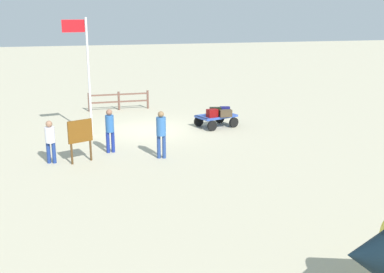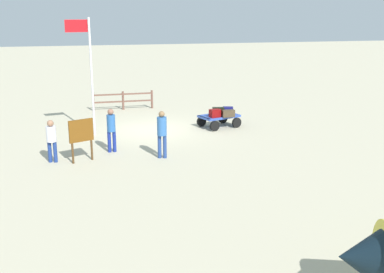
# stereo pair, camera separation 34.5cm
# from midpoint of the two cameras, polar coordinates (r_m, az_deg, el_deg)

# --- Properties ---
(ground_plane) EXTENTS (120.00, 120.00, 0.00)m
(ground_plane) POSITION_cam_midpoint_polar(r_m,az_deg,el_deg) (22.38, -5.49, 0.78)
(ground_plane) COLOR #B9B093
(luggage_cart) EXTENTS (2.08, 1.72, 0.59)m
(luggage_cart) POSITION_cam_midpoint_polar(r_m,az_deg,el_deg) (22.81, 2.45, 2.22)
(luggage_cart) COLOR #3150AB
(luggage_cart) RESTS_ON ground
(suitcase_maroon) EXTENTS (0.56, 0.44, 0.38)m
(suitcase_maroon) POSITION_cam_midpoint_polar(r_m,az_deg,el_deg) (22.27, 2.00, 2.82)
(suitcase_maroon) COLOR maroon
(suitcase_maroon) RESTS_ON luggage_cart
(suitcase_grey) EXTENTS (0.56, 0.44, 0.30)m
(suitcase_grey) POSITION_cam_midpoint_polar(r_m,az_deg,el_deg) (23.28, 3.56, 3.23)
(suitcase_grey) COLOR navy
(suitcase_grey) RESTS_ON luggage_cart
(suitcase_tan) EXTENTS (0.61, 0.42, 0.39)m
(suitcase_tan) POSITION_cam_midpoint_polar(r_m,az_deg,el_deg) (22.61, 2.40, 3.02)
(suitcase_tan) COLOR black
(suitcase_tan) RESTS_ON luggage_cart
(suitcase_dark) EXTENTS (0.59, 0.29, 0.33)m
(suitcase_dark) POSITION_cam_midpoint_polar(r_m,az_deg,el_deg) (22.40, 3.62, 2.81)
(suitcase_dark) COLOR #443726
(suitcase_dark) RESTS_ON luggage_cart
(worker_lead) EXTENTS (0.36, 0.36, 1.74)m
(worker_lead) POSITION_cam_midpoint_polar(r_m,az_deg,el_deg) (18.77, -10.38, 1.07)
(worker_lead) COLOR navy
(worker_lead) RESTS_ON ground
(worker_trailing) EXTENTS (0.45, 0.45, 1.82)m
(worker_trailing) POSITION_cam_midpoint_polar(r_m,az_deg,el_deg) (17.77, -4.29, 0.72)
(worker_trailing) COLOR navy
(worker_trailing) RESTS_ON ground
(worker_supervisor) EXTENTS (0.44, 0.44, 1.59)m
(worker_supervisor) POSITION_cam_midpoint_polar(r_m,az_deg,el_deg) (17.97, -17.24, -0.21)
(worker_supervisor) COLOR navy
(worker_supervisor) RESTS_ON ground
(flagpole) EXTENTS (1.06, 0.19, 5.17)m
(flagpole) POSITION_cam_midpoint_polar(r_m,az_deg,el_deg) (21.29, -13.16, 8.20)
(flagpole) COLOR silver
(flagpole) RESTS_ON ground
(signboard) EXTENTS (0.89, 0.42, 1.60)m
(signboard) POSITION_cam_midpoint_polar(r_m,az_deg,el_deg) (17.75, -13.84, 0.19)
(signboard) COLOR #4C3319
(signboard) RESTS_ON ground
(wooden_fence) EXTENTS (3.42, 0.15, 1.04)m
(wooden_fence) POSITION_cam_midpoint_polar(r_m,az_deg,el_deg) (27.13, -9.16, 4.42)
(wooden_fence) COLOR brown
(wooden_fence) RESTS_ON ground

